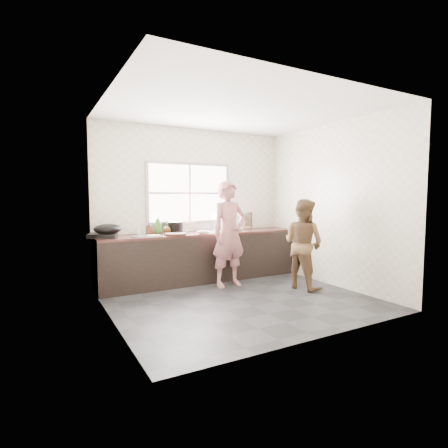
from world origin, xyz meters
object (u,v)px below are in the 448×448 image
bottle_brown_tall (149,229)px  wok (108,229)px  burner (103,235)px  person_side (303,244)px  plate_food (153,236)px  cutting_board (176,234)px  pot_lid_right (141,234)px  bowl_held (238,229)px  bottle_green (158,224)px  pot_lid_left (139,236)px  bottle_brown_short (167,229)px  woman (229,237)px  dish_rack (239,221)px  glass_jar (138,232)px  black_pot (175,227)px  bowl_mince (203,232)px  bowl_crabs (232,229)px

bottle_brown_tall → wok: wok is taller
burner → person_side: bearing=-24.8°
plate_food → burner: burner is taller
cutting_board → pot_lid_right: (-0.45, 0.42, -0.01)m
bowl_held → pot_lid_right: (-1.71, 0.28, -0.03)m
person_side → bottle_green: bearing=40.5°
pot_lid_left → bottle_brown_short: bearing=16.0°
woman → plate_food: bearing=155.7°
pot_lid_right → burner: bearing=-167.4°
wok → bottle_brown_short: bearing=6.6°
person_side → dish_rack: bearing=0.5°
bottle_brown_tall → glass_jar: size_ratio=1.83×
plate_food → wok: wok is taller
person_side → wok: (-2.83, 1.19, 0.27)m
burner → black_pot: bearing=2.0°
cutting_board → black_pot: black_pot is taller
cutting_board → pot_lid_left: 0.59m
person_side → wok: 3.08m
burner → dish_rack: 2.55m
wok → pot_lid_left: wok is taller
burner → cutting_board: bearing=-14.3°
cutting_board → bowl_mince: (0.49, -0.02, 0.01)m
bowl_crabs → pot_lid_right: 1.64m
bottle_brown_short → woman: bearing=-35.6°
person_side → bowl_mince: 1.67m
woman → cutting_board: size_ratio=4.67×
woman → person_side: woman is taller
plate_food → bowl_crabs: bearing=5.8°
plate_food → bottle_brown_short: (0.31, 0.21, 0.07)m
bowl_crabs → burner: 2.27m
black_pot → bottle_green: size_ratio=0.82×
woman → bowl_mince: 0.47m
cutting_board → bottle_green: 0.48m
bowl_crabs → dish_rack: (0.28, 0.21, 0.13)m
glass_jar → black_pot: bearing=-6.6°
bottle_brown_tall → wok: 0.73m
bowl_crabs → plate_food: (-1.54, -0.16, -0.02)m
pot_lid_left → pot_lid_right: size_ratio=1.06×
bottle_green → burner: bearing=-171.2°
pot_lid_left → dish_rack: bearing=8.4°
person_side → bowl_crabs: person_side is taller
plate_food → black_pot: bearing=30.4°
bowl_crabs → pot_lid_left: size_ratio=0.76×
bowl_held → burner: bearing=176.6°
burner → pot_lid_right: burner is taller
person_side → black_pot: size_ratio=5.43×
bottle_green → bottle_brown_short: bearing=-58.5°
woman → pot_lid_right: size_ratio=6.64×
glass_jar → pot_lid_right: glass_jar is taller
bowl_held → plate_food: bowl_held is taller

